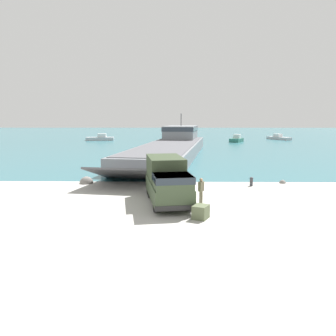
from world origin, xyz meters
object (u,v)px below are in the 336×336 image
object	(u,v)px
soldier_on_ramp	(201,189)
moored_boat_b	(237,139)
mooring_bollard	(251,181)
landing_craft	(173,145)
cargo_crate	(201,212)
moored_boat_a	(279,138)
military_truck	(167,180)
moored_boat_c	(100,138)

from	to	relation	value
soldier_on_ramp	moored_boat_b	size ratio (longest dim) A/B	0.32
moored_boat_b	mooring_bollard	size ratio (longest dim) A/B	6.98
mooring_bollard	landing_craft	bearing A→B (deg)	104.99
cargo_crate	moored_boat_a	bearing A→B (deg)	69.35
military_truck	moored_boat_b	size ratio (longest dim) A/B	1.28
moored_boat_c	mooring_bollard	distance (m)	65.84
military_truck	landing_craft	bearing A→B (deg)	169.86
moored_boat_c	landing_craft	bearing A→B (deg)	-156.77
soldier_on_ramp	moored_boat_c	distance (m)	69.75
moored_boat_a	moored_boat_b	size ratio (longest dim) A/B	1.38
military_truck	moored_boat_c	size ratio (longest dim) A/B	0.96
cargo_crate	moored_boat_c	bearing A→B (deg)	107.23
landing_craft	soldier_on_ramp	world-z (taller)	landing_craft
moored_boat_a	landing_craft	bearing A→B (deg)	25.86
military_truck	moored_boat_c	distance (m)	68.73
moored_boat_b	moored_boat_c	distance (m)	36.28
moored_boat_b	mooring_bollard	world-z (taller)	moored_boat_b
landing_craft	soldier_on_ramp	bearing A→B (deg)	-78.18
moored_boat_c	cargo_crate	size ratio (longest dim) A/B	7.81
mooring_bollard	soldier_on_ramp	bearing A→B (deg)	-129.05
soldier_on_ramp	mooring_bollard	bearing A→B (deg)	-90.40
moored_boat_a	mooring_bollard	size ratio (longest dim) A/B	9.60
moored_boat_b	cargo_crate	bearing A→B (deg)	103.78
mooring_bollard	cargo_crate	xyz separation A→B (m)	(-5.25, -9.60, -0.04)
military_truck	moored_boat_a	distance (m)	76.28
military_truck	moored_boat_a	bearing A→B (deg)	147.36
moored_boat_a	moored_boat_b	world-z (taller)	moored_boat_b
military_truck	mooring_bollard	world-z (taller)	military_truck
mooring_bollard	cargo_crate	distance (m)	10.94
soldier_on_ramp	moored_boat_a	world-z (taller)	soldier_on_ramp
military_truck	moored_boat_a	size ratio (longest dim) A/B	0.93
landing_craft	mooring_bollard	world-z (taller)	landing_craft
soldier_on_ramp	mooring_bollard	world-z (taller)	soldier_on_ramp
landing_craft	military_truck	size ratio (longest dim) A/B	6.28
mooring_bollard	moored_boat_c	bearing A→B (deg)	114.09
moored_boat_b	landing_craft	bearing A→B (deg)	87.28
military_truck	cargo_crate	distance (m)	4.52
moored_boat_b	mooring_bollard	xyz separation A→B (m)	(-9.05, -54.98, -0.19)
landing_craft	mooring_bollard	size ratio (longest dim) A/B	56.14
moored_boat_b	moored_boat_c	xyz separation A→B (m)	(-35.92, 5.13, -0.03)
soldier_on_ramp	mooring_bollard	distance (m)	7.89
moored_boat_a	cargo_crate	distance (m)	79.05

